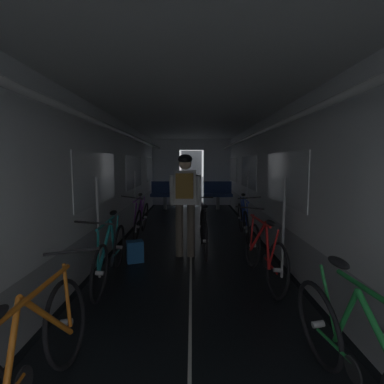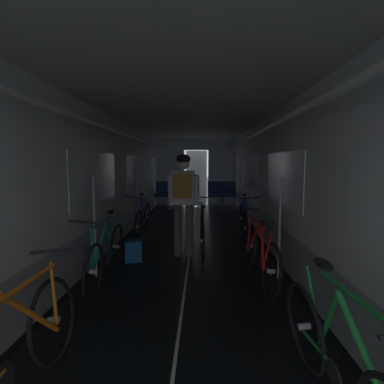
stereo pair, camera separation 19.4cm
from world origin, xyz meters
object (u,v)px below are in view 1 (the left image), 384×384
Objects in this scene: bench_seat_far_right at (219,192)px; bicycle_purple at (142,219)px; bicycle_green at (362,362)px; bicycle_orange at (31,361)px; bicycle_red at (264,253)px; bicycle_blue at (244,220)px; bicycle_black_in_aisle at (204,231)px; bicycle_teal at (111,255)px; bench_seat_far_left at (166,192)px; person_cyclist_aisle at (186,194)px; backpack_on_floor at (136,251)px.

bicycle_purple is (-1.98, -3.73, -0.19)m from bench_seat_far_right.
bicycle_green and bicycle_orange have the same top height.
bicycle_red is 1.00× the size of bicycle_blue.
bicycle_orange is at bearing -132.53° from bicycle_red.
bicycle_black_in_aisle is at bearing -132.05° from bicycle_blue.
bench_seat_far_right is at bearing 72.35° from bicycle_teal.
bicycle_purple is (-0.18, -3.73, -0.19)m from bench_seat_far_left.
bicycle_orange is at bearing -109.47° from bicycle_black_in_aisle.
person_cyclist_aisle is at bearing 74.27° from bicycle_orange.
bicycle_purple is at bearing -92.71° from bench_seat_far_left.
person_cyclist_aisle is (0.98, -1.34, 0.69)m from bicycle_purple.
bicycle_blue is at bearing -62.40° from bench_seat_far_left.
bench_seat_far_right is 0.58× the size of bicycle_teal.
bench_seat_far_right is 2.89× the size of backpack_on_floor.
bicycle_orange is (-0.08, -8.22, -0.19)m from bench_seat_far_left.
bicycle_red is 0.98× the size of person_cyclist_aisle.
bicycle_green is at bearing -76.64° from bench_seat_far_left.
bicycle_blue is (2.18, -0.10, 0.00)m from bicycle_purple.
bicycle_black_in_aisle is (1.13, -4.81, -0.18)m from bench_seat_far_left.
bicycle_red is at bearing 47.47° from bicycle_orange.
bicycle_teal is at bearing 135.59° from bicycle_green.
backpack_on_floor is at bearing -108.61° from bench_seat_far_right.
bicycle_blue is 1.86m from person_cyclist_aisle.
bench_seat_far_right is at bearing 82.03° from bicycle_black_in_aisle.
bicycle_red is 1.00× the size of bicycle_teal.
bicycle_black_in_aisle is (-0.67, -4.81, -0.18)m from bench_seat_far_right.
bicycle_orange is at bearing -115.44° from bicycle_blue.
person_cyclist_aisle is 0.80m from bicycle_black_in_aisle.
bicycle_green is 1.00× the size of bicycle_black_in_aisle.
bicycle_orange is 4.85m from bicycle_blue.
bicycle_green is 2.15m from bicycle_red.
bench_seat_far_left is at bearing 107.20° from bicycle_red.
bicycle_orange is 4.97× the size of backpack_on_floor.
bench_seat_far_right and bicycle_orange have the same top height.
bench_seat_far_left is 6.37m from bicycle_red.
bicycle_red is at bearing -93.16° from bicycle_blue.
bicycle_teal is (-2.11, 2.07, 0.00)m from bicycle_green.
bicycle_purple is 1.00× the size of bicycle_blue.
bicycle_orange is 2.06m from bicycle_teal.
bench_seat_far_left is at bearing 103.36° from bicycle_green.
bicycle_purple is 1.63m from backpack_on_floor.
bicycle_orange is 1.00× the size of bicycle_purple.
bicycle_green is (0.15, -8.22, -0.19)m from bench_seat_far_right.
bicycle_blue is 4.98× the size of backpack_on_floor.
bicycle_green is 1.00× the size of bicycle_teal.
bicycle_purple is 4.97× the size of backpack_on_floor.
bench_seat_far_right and bicycle_green have the same top height.
bicycle_green is 3.51m from bicycle_black_in_aisle.
bicycle_black_in_aisle is at bearing 120.79° from bicycle_red.
bicycle_blue reaches higher than bicycle_black_in_aisle.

